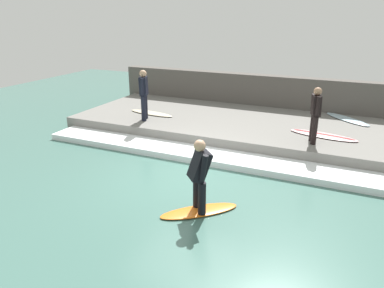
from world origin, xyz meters
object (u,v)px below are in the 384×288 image
(surfboard_riding, at_px, (199,211))
(surfer_riding, at_px, (200,172))
(surfboard_spare, at_px, (347,119))
(surfboard_waiting_far, at_px, (323,135))
(surfer_waiting_far, at_px, (315,112))
(surfer_waiting_near, at_px, (144,92))
(surfboard_waiting_near, at_px, (151,113))

(surfboard_riding, relative_size, surfer_riding, 1.02)
(surfboard_riding, distance_m, surfboard_spare, 7.50)
(surfboard_waiting_far, distance_m, surfboard_spare, 2.25)
(surfboard_riding, relative_size, surfer_waiting_far, 0.99)
(surfer_riding, height_order, surfer_waiting_near, surfer_waiting_near)
(surfer_riding, relative_size, surfboard_waiting_far, 0.75)
(surfer_waiting_far, height_order, surfboard_waiting_far, surfer_waiting_far)
(surfer_riding, xyz_separation_m, surfboard_waiting_near, (5.00, 4.04, -0.44))
(surfboard_riding, distance_m, surfer_waiting_far, 4.69)
(surfboard_riding, distance_m, surfer_riding, 0.89)
(surfer_riding, bearing_deg, surfer_waiting_near, 42.21)
(surfer_waiting_far, bearing_deg, surfer_waiting_near, 89.11)
(surfboard_riding, height_order, surfer_riding, surfer_riding)
(surfer_waiting_far, bearing_deg, surfboard_riding, 158.02)
(surfboard_waiting_near, height_order, surfer_waiting_far, surfer_waiting_far)
(surfboard_riding, xyz_separation_m, surfer_waiting_near, (4.26, 3.87, 1.37))
(surfboard_riding, relative_size, surfer_waiting_near, 0.93)
(surfer_riding, distance_m, surfboard_waiting_near, 6.44)
(surfer_waiting_near, height_order, surfer_waiting_far, surfer_waiting_near)
(surfer_waiting_near, distance_m, surfboard_waiting_near, 1.19)
(surfboard_spare, bearing_deg, surfboard_waiting_far, 165.85)
(surfer_riding, height_order, surfer_waiting_far, surfer_waiting_far)
(surfboard_spare, bearing_deg, surfboard_riding, 160.81)
(surfer_waiting_near, distance_m, surfboard_spare, 6.99)
(surfer_riding, height_order, surfboard_spare, surfer_riding)
(surfer_waiting_near, height_order, surfboard_waiting_far, surfer_waiting_near)
(surfboard_waiting_near, bearing_deg, surfer_waiting_far, -98.18)
(surfboard_waiting_near, height_order, surfboard_spare, same)
(surfboard_waiting_far, relative_size, surfboard_spare, 1.20)
(surfboard_waiting_near, distance_m, surfer_waiting_far, 5.84)
(surfer_waiting_near, xyz_separation_m, surfboard_waiting_near, (0.74, 0.17, -0.92))
(surfer_waiting_far, distance_m, surfboard_spare, 3.12)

